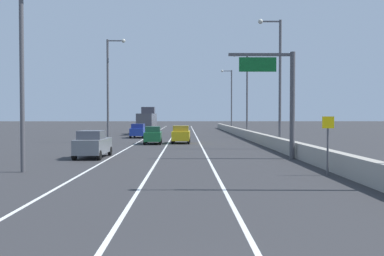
# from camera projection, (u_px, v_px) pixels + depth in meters

# --- Properties ---
(ground_plane) EXTENTS (320.00, 320.00, 0.00)m
(ground_plane) POSITION_uv_depth(u_px,v_px,m) (186.00, 134.00, 70.07)
(ground_plane) COLOR #2D2D30
(lane_stripe_left) EXTENTS (0.16, 130.00, 0.00)m
(lane_stripe_left) POSITION_uv_depth(u_px,v_px,m) (147.00, 137.00, 60.99)
(lane_stripe_left) COLOR silver
(lane_stripe_left) RESTS_ON ground_plane
(lane_stripe_center) EXTENTS (0.16, 130.00, 0.00)m
(lane_stripe_center) POSITION_uv_depth(u_px,v_px,m) (172.00, 137.00, 61.04)
(lane_stripe_center) COLOR silver
(lane_stripe_center) RESTS_ON ground_plane
(lane_stripe_right) EXTENTS (0.16, 130.00, 0.00)m
(lane_stripe_right) POSITION_uv_depth(u_px,v_px,m) (197.00, 137.00, 61.09)
(lane_stripe_right) COLOR silver
(lane_stripe_right) RESTS_ON ground_plane
(jersey_barrier_right) EXTENTS (0.60, 120.00, 1.10)m
(jersey_barrier_right) POSITION_uv_depth(u_px,v_px,m) (262.00, 139.00, 46.18)
(jersey_barrier_right) COLOR #9E998E
(jersey_barrier_right) RESTS_ON ground_plane
(overhead_sign_gantry) EXTENTS (4.68, 0.36, 7.50)m
(overhead_sign_gantry) POSITION_uv_depth(u_px,v_px,m) (282.00, 92.00, 30.54)
(overhead_sign_gantry) COLOR #47474C
(overhead_sign_gantry) RESTS_ON ground_plane
(speed_advisory_sign) EXTENTS (0.60, 0.11, 3.00)m
(speed_advisory_sign) POSITION_uv_depth(u_px,v_px,m) (328.00, 141.00, 22.06)
(speed_advisory_sign) COLOR #4C4C51
(speed_advisory_sign) RESTS_ON ground_plane
(lamp_post_right_second) EXTENTS (2.14, 0.44, 11.71)m
(lamp_post_right_second) POSITION_uv_depth(u_px,v_px,m) (278.00, 76.00, 39.31)
(lamp_post_right_second) COLOR #4C4C51
(lamp_post_right_second) RESTS_ON ground_plane
(lamp_post_right_third) EXTENTS (2.14, 0.44, 11.71)m
(lamp_post_right_third) POSITION_uv_depth(u_px,v_px,m) (245.00, 90.00, 61.11)
(lamp_post_right_third) COLOR #4C4C51
(lamp_post_right_third) RESTS_ON ground_plane
(lamp_post_right_fourth) EXTENTS (2.14, 0.44, 11.71)m
(lamp_post_right_fourth) POSITION_uv_depth(u_px,v_px,m) (230.00, 97.00, 82.91)
(lamp_post_right_fourth) COLOR #4C4C51
(lamp_post_right_fourth) RESTS_ON ground_plane
(lamp_post_left_near) EXTENTS (2.14, 0.44, 11.71)m
(lamp_post_left_near) POSITION_uv_depth(u_px,v_px,m) (26.00, 48.00, 23.25)
(lamp_post_left_near) COLOR #4C4C51
(lamp_post_left_near) RESTS_ON ground_plane
(lamp_post_left_mid) EXTENTS (2.14, 0.44, 11.71)m
(lamp_post_left_mid) POSITION_uv_depth(u_px,v_px,m) (110.00, 84.00, 49.41)
(lamp_post_left_mid) COLOR #4C4C51
(lamp_post_left_mid) RESTS_ON ground_plane
(car_gray_0) EXTENTS (2.04, 4.58, 1.97)m
(car_gray_0) POSITION_uv_depth(u_px,v_px,m) (93.00, 144.00, 31.35)
(car_gray_0) COLOR slate
(car_gray_0) RESTS_ON ground_plane
(car_green_1) EXTENTS (1.93, 4.61, 1.88)m
(car_green_1) POSITION_uv_depth(u_px,v_px,m) (153.00, 135.00, 46.72)
(car_green_1) COLOR #196033
(car_green_1) RESTS_ON ground_plane
(car_blue_2) EXTENTS (2.01, 4.68, 1.93)m
(car_blue_2) POSITION_uv_depth(u_px,v_px,m) (138.00, 131.00, 59.59)
(car_blue_2) COLOR #1E389E
(car_blue_2) RESTS_ON ground_plane
(car_yellow_3) EXTENTS (2.07, 4.12, 1.94)m
(car_yellow_3) POSITION_uv_depth(u_px,v_px,m) (181.00, 134.00, 47.74)
(car_yellow_3) COLOR gold
(car_yellow_3) RESTS_ON ground_plane
(box_truck) EXTENTS (2.66, 8.97, 4.45)m
(box_truck) POSITION_uv_depth(u_px,v_px,m) (147.00, 122.00, 70.60)
(box_truck) COLOR #4C4C51
(box_truck) RESTS_ON ground_plane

